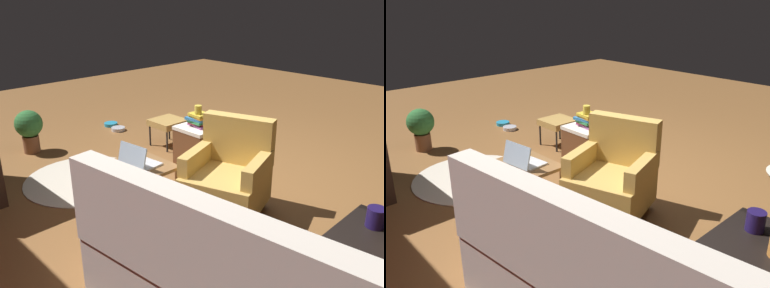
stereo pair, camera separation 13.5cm
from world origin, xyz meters
The scene contains 15 objects.
ground centered at (0.00, 0.00, 0.00)m, with size 12.00×12.00×0.00m, color brown.
couch centered at (-1.43, 1.53, 0.33)m, with size 1.98×1.04×1.00m.
armchair centered at (-0.50, 0.48, 0.36)m, with size 0.84×0.85×0.87m.
small_vase centered at (-1.87, 0.69, 0.61)m, with size 0.11×0.11×0.13m, color #1E1447.
laptop_desk centered at (0.05, 1.02, 0.42)m, with size 0.56×0.44×0.48m.
laptop centered at (0.05, 1.06, 0.53)m, with size 0.34×0.28×0.21m.
wicker_hamper centered at (0.45, -0.12, 0.24)m, with size 0.45×0.45×0.48m.
book_stack_hamper centered at (0.45, -0.12, 0.56)m, with size 0.28×0.23×0.16m.
yellow_mug centered at (0.42, -0.07, 0.69)m, with size 0.08×0.08×0.10m, color yellow.
tv_remote centered at (0.55, -0.20, 0.49)m, with size 0.05×0.16×0.02m, color #262628.
ottoman centered at (1.19, -0.29, 0.31)m, with size 0.40×0.40×0.36m.
circular_rug centered at (1.04, 1.06, 0.01)m, with size 1.28×1.28×0.01m, color beige.
pet_bowl_steel centered at (2.17, -0.17, 0.03)m, with size 0.20×0.20×0.05m, color silver.
pet_bowl_teal centered at (2.43, -0.22, 0.03)m, with size 0.20×0.20×0.05m, color teal.
potted_plant centered at (2.23, 1.11, 0.33)m, with size 0.34×0.34×0.55m.
Camera 1 is at (-2.61, 3.03, 1.92)m, focal length 37.68 mm.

